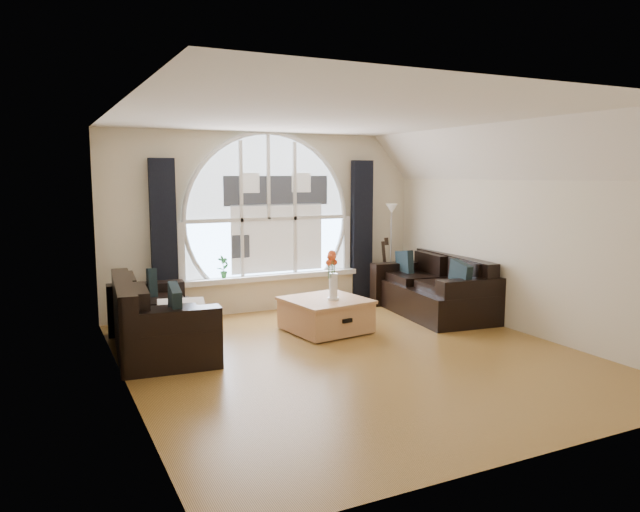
{
  "coord_description": "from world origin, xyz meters",
  "views": [
    {
      "loc": [
        -3.25,
        -5.78,
        2.06
      ],
      "look_at": [
        0.0,
        0.9,
        1.05
      ],
      "focal_mm": 33.31,
      "sensor_mm": 36.0,
      "label": 1
    }
  ],
  "objects_px": {
    "sofa_left": "(159,317)",
    "vase_flowers": "(333,270)",
    "potted_plant": "(223,267)",
    "coffee_chest": "(326,314)",
    "guitar": "(382,269)",
    "floor_lamp": "(391,252)",
    "sofa_right": "(433,288)"
  },
  "relations": [
    {
      "from": "sofa_left",
      "to": "vase_flowers",
      "type": "bearing_deg",
      "value": 0.08
    },
    {
      "from": "potted_plant",
      "to": "coffee_chest",
      "type": "bearing_deg",
      "value": -58.93
    },
    {
      "from": "coffee_chest",
      "to": "potted_plant",
      "type": "bearing_deg",
      "value": 113.22
    },
    {
      "from": "coffee_chest",
      "to": "guitar",
      "type": "bearing_deg",
      "value": 30.02
    },
    {
      "from": "guitar",
      "to": "floor_lamp",
      "type": "bearing_deg",
      "value": 8.05
    },
    {
      "from": "sofa_right",
      "to": "potted_plant",
      "type": "bearing_deg",
      "value": 159.86
    },
    {
      "from": "floor_lamp",
      "to": "potted_plant",
      "type": "xyz_separation_m",
      "value": [
        -2.8,
        0.2,
        -0.08
      ]
    },
    {
      "from": "coffee_chest",
      "to": "sofa_left",
      "type": "bearing_deg",
      "value": 169.57
    },
    {
      "from": "coffee_chest",
      "to": "potted_plant",
      "type": "height_order",
      "value": "potted_plant"
    },
    {
      "from": "sofa_left",
      "to": "potted_plant",
      "type": "relative_size",
      "value": 5.81
    },
    {
      "from": "floor_lamp",
      "to": "guitar",
      "type": "bearing_deg",
      "value": -175.41
    },
    {
      "from": "guitar",
      "to": "potted_plant",
      "type": "relative_size",
      "value": 3.16
    },
    {
      "from": "sofa_left",
      "to": "potted_plant",
      "type": "bearing_deg",
      "value": 54.56
    },
    {
      "from": "sofa_left",
      "to": "guitar",
      "type": "relative_size",
      "value": 1.84
    },
    {
      "from": "sofa_left",
      "to": "guitar",
      "type": "height_order",
      "value": "guitar"
    },
    {
      "from": "coffee_chest",
      "to": "floor_lamp",
      "type": "height_order",
      "value": "floor_lamp"
    },
    {
      "from": "sofa_left",
      "to": "coffee_chest",
      "type": "height_order",
      "value": "sofa_left"
    },
    {
      "from": "coffee_chest",
      "to": "floor_lamp",
      "type": "bearing_deg",
      "value": 27.72
    },
    {
      "from": "guitar",
      "to": "sofa_right",
      "type": "bearing_deg",
      "value": -78.94
    },
    {
      "from": "coffee_chest",
      "to": "guitar",
      "type": "height_order",
      "value": "guitar"
    },
    {
      "from": "sofa_right",
      "to": "coffee_chest",
      "type": "relative_size",
      "value": 1.98
    },
    {
      "from": "coffee_chest",
      "to": "vase_flowers",
      "type": "relative_size",
      "value": 1.41
    },
    {
      "from": "coffee_chest",
      "to": "floor_lamp",
      "type": "distance_m",
      "value": 2.37
    },
    {
      "from": "guitar",
      "to": "potted_plant",
      "type": "xyz_separation_m",
      "value": [
        -2.63,
        0.21,
        0.19
      ]
    },
    {
      "from": "sofa_left",
      "to": "vase_flowers",
      "type": "xyz_separation_m",
      "value": [
        2.22,
        -0.19,
        0.43
      ]
    },
    {
      "from": "guitar",
      "to": "vase_flowers",
      "type": "bearing_deg",
      "value": -135.67
    },
    {
      "from": "coffee_chest",
      "to": "floor_lamp",
      "type": "xyz_separation_m",
      "value": [
        1.87,
        1.34,
        0.56
      ]
    },
    {
      "from": "sofa_right",
      "to": "potted_plant",
      "type": "xyz_separation_m",
      "value": [
        -2.79,
        1.37,
        0.32
      ]
    },
    {
      "from": "sofa_right",
      "to": "guitar",
      "type": "distance_m",
      "value": 1.18
    },
    {
      "from": "vase_flowers",
      "to": "sofa_left",
      "type": "bearing_deg",
      "value": 175.14
    },
    {
      "from": "sofa_right",
      "to": "coffee_chest",
      "type": "height_order",
      "value": "sofa_right"
    },
    {
      "from": "sofa_right",
      "to": "potted_plant",
      "type": "distance_m",
      "value": 3.12
    }
  ]
}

